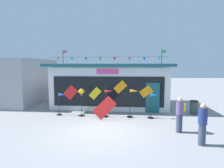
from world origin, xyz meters
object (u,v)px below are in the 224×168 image
(trash_bin, at_px, (194,107))
(kite_shop_building, at_px, (111,84))
(display_kite_on_ground, at_px, (105,108))
(wind_spinner_left, at_px, (81,95))
(wind_spinner_right, at_px, (153,103))
(person_near_camera, at_px, (180,114))
(wind_spinner_center_right, at_px, (133,99))
(person_mid_plaza, at_px, (202,124))
(wind_spinner_far_left, at_px, (61,101))
(wind_spinner_center_left, at_px, (107,101))

(trash_bin, bearing_deg, kite_shop_building, 155.74)
(display_kite_on_ground, bearing_deg, wind_spinner_left, 157.29)
(wind_spinner_right, xyz_separation_m, person_near_camera, (0.98, -2.29, -0.07))
(wind_spinner_right, bearing_deg, display_kite_on_ground, -169.19)
(kite_shop_building, height_order, wind_spinner_right, kite_shop_building)
(wind_spinner_left, distance_m, trash_bin, 7.26)
(wind_spinner_right, bearing_deg, trash_bin, 23.92)
(wind_spinner_center_right, relative_size, person_mid_plaza, 1.02)
(wind_spinner_far_left, distance_m, wind_spinner_left, 1.43)
(wind_spinner_right, distance_m, person_mid_plaza, 4.00)
(wind_spinner_center_right, distance_m, person_near_camera, 3.24)
(wind_spinner_center_right, relative_size, trash_bin, 1.93)
(wind_spinner_center_right, height_order, wind_spinner_right, wind_spinner_center_right)
(kite_shop_building, xyz_separation_m, wind_spinner_far_left, (-2.86, -3.58, -0.73))
(trash_bin, bearing_deg, wind_spinner_center_right, -164.13)
(kite_shop_building, distance_m, wind_spinner_right, 4.78)
(person_near_camera, bearing_deg, wind_spinner_right, 162.57)
(wind_spinner_left, distance_m, person_near_camera, 5.85)
(wind_spinner_center_left, relative_size, person_near_camera, 1.00)
(person_near_camera, bearing_deg, wind_spinner_center_right, -178.25)
(wind_spinner_center_left, distance_m, wind_spinner_center_right, 1.54)
(kite_shop_building, relative_size, trash_bin, 9.88)
(wind_spinner_right, distance_m, display_kite_on_ground, 2.88)
(display_kite_on_ground, bearing_deg, wind_spinner_far_left, 165.87)
(wind_spinner_center_right, xyz_separation_m, wind_spinner_right, (1.20, -0.10, -0.20))
(wind_spinner_far_left, xyz_separation_m, wind_spinner_center_right, (4.52, -0.09, 0.23))
(trash_bin, xyz_separation_m, display_kite_on_ground, (-5.59, -1.77, 0.25))
(wind_spinner_right, relative_size, display_kite_on_ground, 1.16)
(kite_shop_building, height_order, wind_spinner_left, kite_shop_building)
(wind_spinner_far_left, bearing_deg, wind_spinner_right, -1.93)
(person_mid_plaza, distance_m, trash_bin, 5.13)
(kite_shop_building, distance_m, trash_bin, 6.29)
(wind_spinner_center_right, bearing_deg, wind_spinner_right, -4.84)
(wind_spinner_left, height_order, display_kite_on_ground, wind_spinner_left)
(person_mid_plaza, bearing_deg, wind_spinner_center_left, 84.24)
(wind_spinner_left, bearing_deg, person_mid_plaza, -33.25)
(wind_spinner_center_left, bearing_deg, person_near_camera, -32.25)
(wind_spinner_center_right, distance_m, person_mid_plaza, 4.67)
(person_mid_plaza, bearing_deg, wind_spinner_right, 57.79)
(kite_shop_building, bearing_deg, wind_spinner_right, -52.85)
(wind_spinner_center_left, bearing_deg, kite_shop_building, 91.92)
(wind_spinner_left, bearing_deg, wind_spinner_far_left, 176.23)
(wind_spinner_center_left, bearing_deg, trash_bin, 12.06)
(wind_spinner_right, xyz_separation_m, person_mid_plaza, (1.48, -3.72, -0.10))
(wind_spinner_center_left, distance_m, person_near_camera, 4.39)
(person_mid_plaza, relative_size, trash_bin, 1.89)
(wind_spinner_left, height_order, wind_spinner_right, wind_spinner_left)
(kite_shop_building, distance_m, person_near_camera, 7.21)
(wind_spinner_center_right, xyz_separation_m, person_near_camera, (2.18, -2.39, -0.26))
(wind_spinner_left, bearing_deg, kite_shop_building, 67.90)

